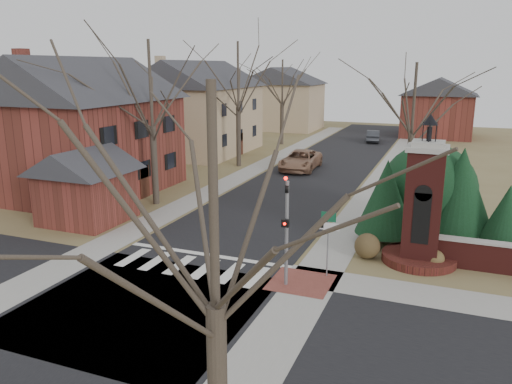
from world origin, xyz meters
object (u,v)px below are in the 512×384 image
at_px(traffic_signal_pole, 287,222).
at_px(distant_car, 373,136).
at_px(brick_gate_monument, 422,215).
at_px(pickup_truck, 301,160).
at_px(sign_post, 328,231).

height_order(traffic_signal_pole, distant_car, traffic_signal_pole).
xyz_separation_m(brick_gate_monument, pickup_truck, (-10.60, 17.41, -1.37)).
bearing_deg(pickup_truck, distant_car, 78.14).
distance_m(traffic_signal_pole, pickup_truck, 22.69).
xyz_separation_m(traffic_signal_pole, distant_car, (-2.70, 39.79, -1.93)).
bearing_deg(sign_post, distant_car, 95.94).
bearing_deg(sign_post, pickup_truck, 109.41).
height_order(brick_gate_monument, pickup_truck, brick_gate_monument).
bearing_deg(traffic_signal_pole, sign_post, 47.57).
height_order(sign_post, pickup_truck, sign_post).
bearing_deg(sign_post, brick_gate_monument, 41.42).
distance_m(traffic_signal_pole, brick_gate_monument, 6.47).
xyz_separation_m(sign_post, pickup_truck, (-7.19, 20.42, -1.15)).
xyz_separation_m(brick_gate_monument, distant_car, (-7.40, 35.37, -1.51)).
height_order(traffic_signal_pole, sign_post, traffic_signal_pole).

